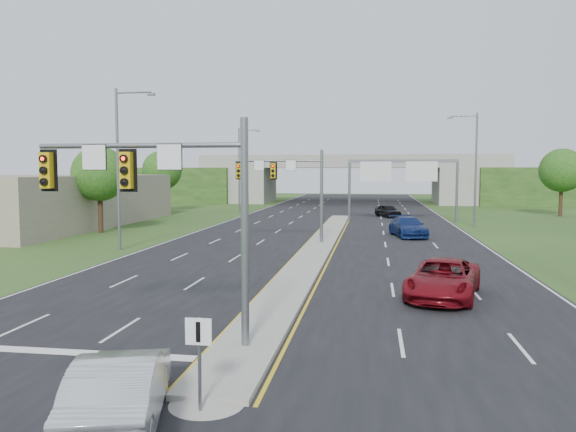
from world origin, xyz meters
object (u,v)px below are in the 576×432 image
(signal_mast_far, at_px, (291,181))
(car_far_a, at_px, (443,279))
(car_far_c, at_px, (388,211))
(overpass, at_px, (351,182))
(signal_mast_near, at_px, (171,194))
(car_silver, at_px, (120,388))
(sign_gantry, at_px, (401,173))
(car_far_b, at_px, (408,227))
(keep_right_sign, at_px, (199,348))

(signal_mast_far, xyz_separation_m, car_far_a, (9.04, -16.73, -3.89))
(car_far_a, distance_m, car_far_c, 42.53)
(overpass, bearing_deg, car_far_a, -84.61)
(signal_mast_near, distance_m, car_silver, 6.57)
(sign_gantry, bearing_deg, car_far_b, -90.15)
(car_far_a, bearing_deg, car_far_b, 104.15)
(car_far_a, distance_m, car_far_b, 22.68)
(signal_mast_near, relative_size, car_silver, 1.45)
(keep_right_sign, distance_m, overpass, 84.55)
(keep_right_sign, relative_size, car_far_a, 0.37)
(car_far_b, xyz_separation_m, car_far_c, (-1.15, 19.84, -0.07))
(signal_mast_near, bearing_deg, sign_gantry, 78.75)
(signal_mast_far, distance_m, car_silver, 30.48)
(signal_mast_far, height_order, car_far_a, signal_mast_far)
(sign_gantry, distance_m, car_far_b, 14.73)
(keep_right_sign, relative_size, overpass, 0.03)
(overpass, distance_m, car_silver, 85.35)
(overpass, distance_m, car_far_a, 72.18)
(keep_right_sign, xyz_separation_m, car_far_a, (6.78, 12.72, -0.68))
(overpass, relative_size, car_far_b, 14.24)
(car_far_b, bearing_deg, sign_gantry, 78.14)
(signal_mast_near, relative_size, car_far_b, 1.25)
(car_silver, bearing_deg, car_far_b, -118.21)
(keep_right_sign, relative_size, car_silver, 0.45)
(signal_mast_near, distance_m, keep_right_sign, 5.94)
(signal_mast_far, distance_m, car_far_a, 19.41)
(car_silver, bearing_deg, keep_right_sign, -168.33)
(signal_mast_near, height_order, overpass, overpass)
(keep_right_sign, height_order, overpass, overpass)
(signal_mast_near, bearing_deg, car_far_a, 42.43)
(signal_mast_far, height_order, keep_right_sign, signal_mast_far)
(sign_gantry, relative_size, car_far_a, 1.97)
(keep_right_sign, bearing_deg, car_far_a, 61.94)
(keep_right_sign, height_order, car_silver, keep_right_sign)
(overpass, bearing_deg, car_far_c, -79.37)
(signal_mast_far, height_order, sign_gantry, signal_mast_far)
(signal_mast_far, relative_size, sign_gantry, 0.60)
(overpass, relative_size, car_silver, 16.53)
(signal_mast_far, distance_m, keep_right_sign, 29.71)
(overpass, bearing_deg, keep_right_sign, -90.00)
(signal_mast_far, distance_m, car_far_c, 27.21)
(keep_right_sign, distance_m, car_far_a, 14.43)
(keep_right_sign, relative_size, car_far_c, 0.50)
(sign_gantry, bearing_deg, overpass, 100.79)
(overpass, relative_size, car_far_c, 18.19)
(signal_mast_near, xyz_separation_m, overpass, (2.26, 80.07, -1.17))
(car_far_b, height_order, car_far_c, car_far_b)
(sign_gantry, height_order, car_far_a, sign_gantry)
(car_far_a, bearing_deg, car_far_c, 105.54)
(signal_mast_far, relative_size, car_far_b, 1.25)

